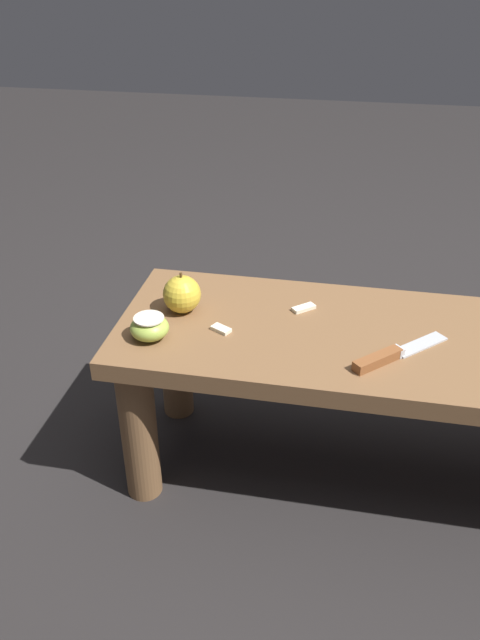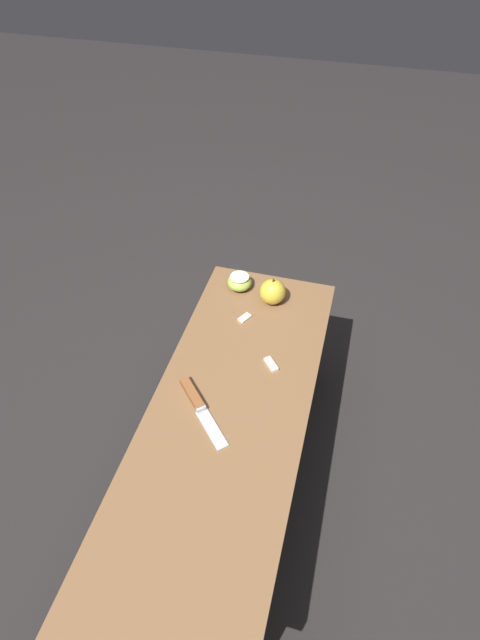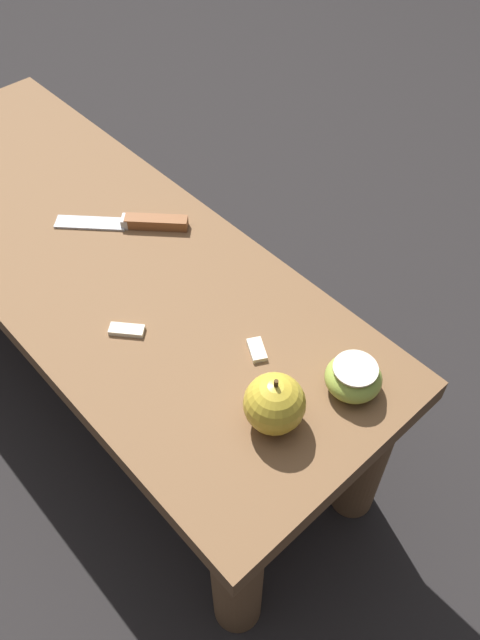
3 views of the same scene
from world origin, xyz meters
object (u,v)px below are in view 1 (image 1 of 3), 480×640
(apple_whole, at_px, (182,294))
(apple_cut, at_px, (150,327))
(wooden_bench, at_px, (388,369))
(knife, at_px, (389,356))

(apple_whole, relative_size, apple_cut, 1.17)
(wooden_bench, relative_size, apple_whole, 12.36)
(apple_whole, bearing_deg, apple_cut, -107.21)
(wooden_bench, height_order, apple_cut, apple_cut)
(knife, relative_size, apple_cut, 2.38)
(knife, bearing_deg, wooden_bench, 38.29)
(knife, xyz_separation_m, apple_whole, (-0.44, 0.10, 0.03))
(wooden_bench, bearing_deg, knife, -97.98)
(wooden_bench, height_order, knife, knife)
(knife, xyz_separation_m, apple_cut, (-0.47, -0.01, 0.02))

